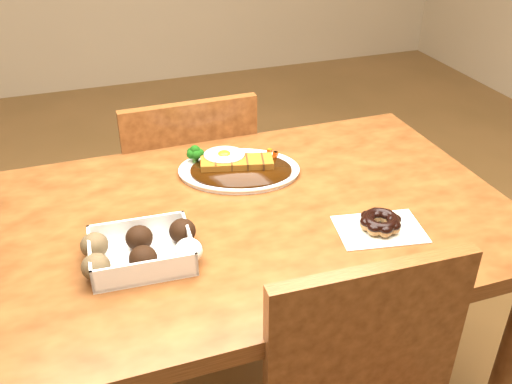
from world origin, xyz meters
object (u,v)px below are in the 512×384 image
object	(u,v)px
pon_de_ring	(380,223)
chair_far	(186,199)
donut_box	(141,249)
katsu_curry_plate	(237,167)
table	(256,244)

from	to	relation	value
pon_de_ring	chair_far	bearing A→B (deg)	112.95
donut_box	katsu_curry_plate	bearing A→B (deg)	44.57
table	katsu_curry_plate	size ratio (longest dim) A/B	3.30
table	chair_far	xyz separation A→B (m)	(-0.06, 0.53, -0.17)
table	donut_box	world-z (taller)	donut_box
table	chair_far	distance (m)	0.57
donut_box	pon_de_ring	distance (m)	0.52
katsu_curry_plate	pon_de_ring	bearing A→B (deg)	-57.92
chair_far	pon_de_ring	bearing A→B (deg)	112.13
table	katsu_curry_plate	distance (m)	0.22
pon_de_ring	table	bearing A→B (deg)	144.98
katsu_curry_plate	donut_box	xyz separation A→B (m)	(-0.30, -0.29, 0.01)
chair_far	katsu_curry_plate	size ratio (longest dim) A/B	2.39
katsu_curry_plate	donut_box	distance (m)	0.42
table	katsu_curry_plate	xyz separation A→B (m)	(0.01, 0.19, 0.11)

